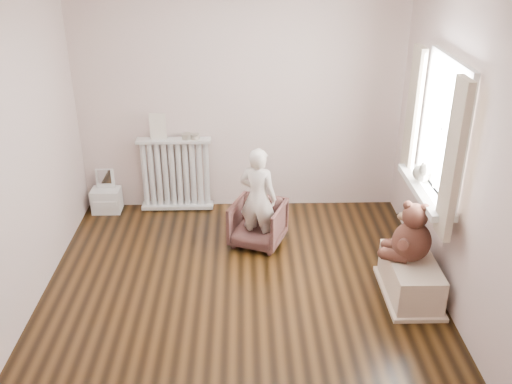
{
  "coord_description": "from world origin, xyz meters",
  "views": [
    {
      "loc": [
        0.04,
        -4.28,
        3.07
      ],
      "look_at": [
        0.15,
        0.45,
        0.8
      ],
      "focal_mm": 40.0,
      "sensor_mm": 36.0,
      "label": 1
    }
  ],
  "objects_px": {
    "armchair": "(258,223)",
    "toy_bench": "(411,276)",
    "child": "(258,198)",
    "teddy_bear": "(413,228)",
    "plush_cat": "(422,171)",
    "radiator": "(176,179)",
    "toy_vanity": "(105,189)"
  },
  "relations": [
    {
      "from": "toy_bench",
      "to": "radiator",
      "type": "bearing_deg",
      "value": 142.37
    },
    {
      "from": "armchair",
      "to": "teddy_bear",
      "type": "bearing_deg",
      "value": -13.07
    },
    {
      "from": "radiator",
      "to": "teddy_bear",
      "type": "xyz_separation_m",
      "value": [
        2.24,
        -1.7,
        0.28
      ]
    },
    {
      "from": "teddy_bear",
      "to": "toy_bench",
      "type": "bearing_deg",
      "value": -36.53
    },
    {
      "from": "child",
      "to": "teddy_bear",
      "type": "distance_m",
      "value": 1.58
    },
    {
      "from": "toy_vanity",
      "to": "teddy_bear",
      "type": "xyz_separation_m",
      "value": [
        3.05,
        -1.67,
        0.4
      ]
    },
    {
      "from": "radiator",
      "to": "toy_bench",
      "type": "relative_size",
      "value": 1.14
    },
    {
      "from": "radiator",
      "to": "child",
      "type": "distance_m",
      "value": 1.26
    },
    {
      "from": "armchair",
      "to": "toy_bench",
      "type": "xyz_separation_m",
      "value": [
        1.34,
        -0.94,
        -0.04
      ]
    },
    {
      "from": "child",
      "to": "toy_bench",
      "type": "bearing_deg",
      "value": 167.76
    },
    {
      "from": "child",
      "to": "toy_bench",
      "type": "height_order",
      "value": "child"
    },
    {
      "from": "armchair",
      "to": "radiator",
      "type": "bearing_deg",
      "value": 160.1
    },
    {
      "from": "teddy_bear",
      "to": "plush_cat",
      "type": "xyz_separation_m",
      "value": [
        0.16,
        0.45,
        0.33
      ]
    },
    {
      "from": "radiator",
      "to": "plush_cat",
      "type": "height_order",
      "value": "plush_cat"
    },
    {
      "from": "radiator",
      "to": "toy_vanity",
      "type": "height_order",
      "value": "radiator"
    },
    {
      "from": "child",
      "to": "armchair",
      "type": "bearing_deg",
      "value": -68.72
    },
    {
      "from": "toy_bench",
      "to": "plush_cat",
      "type": "xyz_separation_m",
      "value": [
        0.14,
        0.49,
        0.8
      ]
    },
    {
      "from": "armchair",
      "to": "plush_cat",
      "type": "relative_size",
      "value": 2.0
    },
    {
      "from": "teddy_bear",
      "to": "plush_cat",
      "type": "bearing_deg",
      "value": 92.95
    },
    {
      "from": "radiator",
      "to": "child",
      "type": "xyz_separation_m",
      "value": [
        0.92,
        -0.85,
        0.16
      ]
    },
    {
      "from": "armchair",
      "to": "child",
      "type": "height_order",
      "value": "child"
    },
    {
      "from": "armchair",
      "to": "plush_cat",
      "type": "bearing_deg",
      "value": 4.44
    },
    {
      "from": "plush_cat",
      "to": "child",
      "type": "bearing_deg",
      "value": 177.73
    },
    {
      "from": "radiator",
      "to": "armchair",
      "type": "bearing_deg",
      "value": -41.18
    },
    {
      "from": "armchair",
      "to": "plush_cat",
      "type": "height_order",
      "value": "plush_cat"
    },
    {
      "from": "toy_bench",
      "to": "teddy_bear",
      "type": "relative_size",
      "value": 1.4
    },
    {
      "from": "child",
      "to": "teddy_bear",
      "type": "xyz_separation_m",
      "value": [
        1.32,
        -0.85,
        0.12
      ]
    },
    {
      "from": "toy_vanity",
      "to": "plush_cat",
      "type": "relative_size",
      "value": 1.95
    },
    {
      "from": "radiator",
      "to": "plush_cat",
      "type": "xyz_separation_m",
      "value": [
        2.4,
        -1.25,
        0.61
      ]
    },
    {
      "from": "radiator",
      "to": "teddy_bear",
      "type": "height_order",
      "value": "teddy_bear"
    },
    {
      "from": "toy_vanity",
      "to": "toy_bench",
      "type": "bearing_deg",
      "value": -29.12
    },
    {
      "from": "radiator",
      "to": "toy_vanity",
      "type": "bearing_deg",
      "value": -177.89
    }
  ]
}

